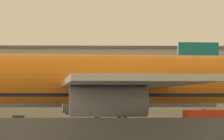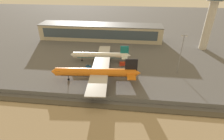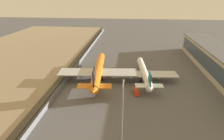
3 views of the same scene
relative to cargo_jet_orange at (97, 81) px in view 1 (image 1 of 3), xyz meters
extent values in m
plane|color=#565659|center=(4.99, -0.10, -5.21)|extent=(500.00, 500.00, 0.00)
cube|color=slate|center=(4.99, -16.10, -4.05)|extent=(280.00, 0.08, 2.33)
cylinder|color=slate|center=(4.99, -16.10, -4.05)|extent=(0.10, 0.10, 2.33)
cylinder|color=orange|center=(-0.73, -0.06, 0.19)|extent=(43.04, 7.79, 4.41)
cube|color=black|center=(-0.73, -0.06, -1.02)|extent=(36.57, 6.40, 0.79)
cube|color=#B7BABF|center=(2.22, -10.13, -0.36)|extent=(11.02, 21.24, 0.44)
cube|color=#B7BABF|center=(0.59, 10.36, -0.36)|extent=(11.02, 21.24, 0.44)
cylinder|color=#B7BABF|center=(0.81, -8.60, -1.79)|extent=(6.17, 2.89, 2.43)
cylinder|color=#B7BABF|center=(-0.56, 8.62, -1.79)|extent=(6.17, 2.89, 2.43)
cylinder|color=black|center=(2.44, -2.13, -3.30)|extent=(0.35, 0.35, 2.58)
cylinder|color=black|center=(2.44, -2.13, -4.59)|extent=(1.49, 1.10, 1.42)
cylinder|color=black|center=(2.07, 2.49, -3.30)|extent=(0.35, 0.35, 2.58)
cylinder|color=black|center=(2.07, 2.49, -4.59)|extent=(1.49, 1.10, 1.42)
cylinder|color=white|center=(-2.36, 24.41, -0.81)|extent=(35.94, 6.38, 3.59)
cone|color=white|center=(16.45, 25.89, -0.81)|extent=(2.58, 3.40, 3.23)
cube|color=#14707A|center=(-2.36, 24.41, -1.80)|extent=(30.53, 5.24, 0.65)
cube|color=#B7BABF|center=(0.09, 15.99, -1.26)|extent=(9.19, 17.73, 0.36)
cube|color=#B7BABF|center=(-1.25, 33.11, -1.26)|extent=(9.19, 17.73, 0.36)
cylinder|color=#B7BABF|center=(-1.09, 17.28, -2.43)|extent=(5.15, 2.36, 1.97)
cylinder|color=#B7BABF|center=(-2.21, 31.66, -2.43)|extent=(5.15, 2.36, 1.97)
cube|color=#14707A|center=(13.33, 25.64, 2.78)|extent=(5.38, 0.85, 6.10)
cube|color=white|center=(13.57, 22.50, -0.54)|extent=(4.06, 6.56, 0.29)
cube|color=white|center=(13.08, 28.78, -0.54)|extent=(4.06, 6.56, 0.29)
cylinder|color=black|center=(0.28, 22.73, -3.66)|extent=(0.29, 0.29, 2.10)
cylinder|color=black|center=(0.28, 22.73, -4.71)|extent=(1.22, 0.90, 1.16)
cylinder|color=black|center=(-0.01, 26.49, -3.66)|extent=(0.29, 0.29, 2.10)
cylinder|color=black|center=(-0.01, 26.49, -4.71)|extent=(1.22, 0.90, 1.16)
cube|color=#19519E|center=(-8.37, 14.66, -4.46)|extent=(3.38, 2.00, 1.11)
cube|color=#283847|center=(-8.77, 14.71, -3.66)|extent=(1.28, 1.41, 0.50)
cylinder|color=black|center=(-9.44, 14.12, -4.86)|extent=(0.72, 0.31, 0.70)
cylinder|color=black|center=(-9.27, 15.46, -4.86)|extent=(0.72, 0.31, 0.70)
cylinder|color=black|center=(-7.48, 13.86, -4.86)|extent=(0.72, 0.31, 0.70)
cylinder|color=black|center=(-7.30, 15.21, -4.86)|extent=(0.72, 0.31, 0.70)
cube|color=red|center=(13.27, 19.93, -3.95)|extent=(5.51, 3.08, 2.07)
cube|color=#283847|center=(15.06, 20.29, -3.55)|extent=(1.51, 2.18, 0.83)
cube|color=orange|center=(13.27, 19.93, -2.81)|extent=(0.70, 1.13, 0.16)
cylinder|color=black|center=(14.67, 21.16, -4.79)|extent=(0.87, 0.38, 0.84)
cylinder|color=black|center=(15.04, 19.33, -4.79)|extent=(0.87, 0.38, 0.84)
cylinder|color=black|center=(11.51, 20.53, -4.79)|extent=(0.87, 0.38, 0.84)
cylinder|color=black|center=(11.87, 18.70, -4.79)|extent=(0.87, 0.38, 0.84)
cube|color=#BCB299|center=(-9.99, 68.46, 1.27)|extent=(104.98, 17.08, 12.96)
cube|color=#3D4C5B|center=(-9.99, 59.84, 1.92)|extent=(96.58, 0.16, 7.77)
cube|color=#5B5E63|center=(-9.99, 68.46, 8.00)|extent=(105.58, 17.68, 0.50)
camera|label=1|loc=(-0.36, -59.16, -1.74)|focal=105.00mm
camera|label=2|loc=(17.33, -79.22, 46.45)|focal=28.00mm
camera|label=3|loc=(84.06, 15.74, 37.92)|focal=28.00mm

